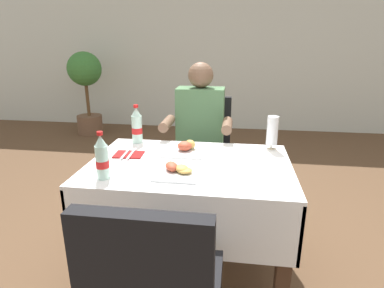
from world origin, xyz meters
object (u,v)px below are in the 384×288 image
object	(u,v)px
seated_diner_far	(199,135)
cola_bottle_primary	(137,126)
napkin_cutlery_set	(129,154)
beer_glass_left	(272,133)
chair_far_diner_seat	(204,150)
main_dining_table	(190,191)
plate_far_diner	(185,148)
cola_bottle_secondary	(102,158)
plate_near_camera	(178,171)
potted_plant_corner	(86,83)

from	to	relation	value
seated_diner_far	cola_bottle_primary	bearing A→B (deg)	-137.72
napkin_cutlery_set	beer_glass_left	bearing A→B (deg)	14.91
chair_far_diner_seat	seated_diner_far	world-z (taller)	seated_diner_far
seated_diner_far	main_dining_table	bearing A→B (deg)	-88.05
plate_far_diner	napkin_cutlery_set	xyz separation A→B (m)	(-0.33, -0.11, -0.02)
main_dining_table	napkin_cutlery_set	world-z (taller)	napkin_cutlery_set
cola_bottle_secondary	cola_bottle_primary	bearing A→B (deg)	90.61
chair_far_diner_seat	napkin_cutlery_set	size ratio (longest dim) A/B	5.05
plate_near_camera	beer_glass_left	world-z (taller)	beer_glass_left
main_dining_table	napkin_cutlery_set	bearing A→B (deg)	169.13
chair_far_diner_seat	plate_far_diner	size ratio (longest dim) A/B	3.82
chair_far_diner_seat	plate_far_diner	bearing A→B (deg)	-95.16
plate_near_camera	cola_bottle_primary	bearing A→B (deg)	126.78
chair_far_diner_seat	cola_bottle_secondary	world-z (taller)	cola_bottle_secondary
cola_bottle_primary	potted_plant_corner	xyz separation A→B (m)	(-1.62, 2.62, -0.08)
napkin_cutlery_set	cola_bottle_secondary	bearing A→B (deg)	-92.59
beer_glass_left	cola_bottle_primary	size ratio (longest dim) A/B	0.83
potted_plant_corner	cola_bottle_secondary	bearing A→B (deg)	-63.14
beer_glass_left	napkin_cutlery_set	world-z (taller)	beer_glass_left
potted_plant_corner	main_dining_table	bearing A→B (deg)	-55.46
seated_diner_far	plate_far_diner	xyz separation A→B (m)	(-0.03, -0.49, 0.06)
cola_bottle_secondary	chair_far_diner_seat	bearing A→B (deg)	69.21
plate_far_diner	plate_near_camera	bearing A→B (deg)	-87.47
main_dining_table	chair_far_diner_seat	world-z (taller)	chair_far_diner_seat
seated_diner_far	napkin_cutlery_set	bearing A→B (deg)	-120.98
beer_glass_left	napkin_cutlery_set	size ratio (longest dim) A/B	1.12
plate_far_diner	cola_bottle_primary	size ratio (longest dim) A/B	0.98
main_dining_table	plate_far_diner	xyz separation A→B (m)	(-0.05, 0.18, 0.20)
main_dining_table	potted_plant_corner	size ratio (longest dim) A/B	0.91
main_dining_table	cola_bottle_secondary	world-z (taller)	cola_bottle_secondary
cola_bottle_primary	cola_bottle_secondary	xyz separation A→B (m)	(0.01, -0.59, -0.01)
potted_plant_corner	chair_far_diner_seat	bearing A→B (deg)	-46.83
seated_diner_far	plate_near_camera	size ratio (longest dim) A/B	5.52
main_dining_table	seated_diner_far	size ratio (longest dim) A/B	0.91
main_dining_table	plate_near_camera	bearing A→B (deg)	-103.36
seated_diner_far	cola_bottle_secondary	distance (m)	1.03
beer_glass_left	potted_plant_corner	bearing A→B (deg)	133.51
main_dining_table	beer_glass_left	distance (m)	0.64
beer_glass_left	cola_bottle_primary	xyz separation A→B (m)	(-0.89, 0.02, 0.00)
cola_bottle_secondary	beer_glass_left	bearing A→B (deg)	33.03
main_dining_table	seated_diner_far	distance (m)	0.69
cola_bottle_secondary	potted_plant_corner	world-z (taller)	potted_plant_corner
main_dining_table	chair_far_diner_seat	size ratio (longest dim) A/B	1.18
seated_diner_far	potted_plant_corner	size ratio (longest dim) A/B	1.01
chair_far_diner_seat	cola_bottle_secondary	size ratio (longest dim) A/B	3.97
beer_glass_left	potted_plant_corner	xyz separation A→B (m)	(-2.51, 2.64, -0.07)
main_dining_table	napkin_cutlery_set	size ratio (longest dim) A/B	5.94
seated_diner_far	plate_far_diner	bearing A→B (deg)	-93.64
main_dining_table	cola_bottle_secondary	xyz separation A→B (m)	(-0.40, -0.27, 0.28)
chair_far_diner_seat	napkin_cutlery_set	xyz separation A→B (m)	(-0.38, -0.71, 0.20)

